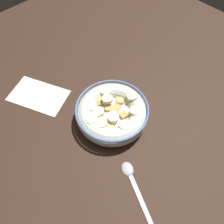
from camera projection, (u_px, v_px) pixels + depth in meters
ground_plane at (112, 120)px, 56.74cm from camera, size 129.16×129.16×2.00cm
cereal_bowl at (112, 113)px, 53.60cm from camera, size 18.53×18.53×5.58cm
spoon at (133, 181)px, 46.72cm from camera, size 15.53×8.02×0.80cm
folded_napkin at (38, 95)px, 59.78cm from camera, size 18.44×15.34×0.30cm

